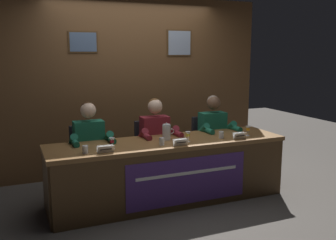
% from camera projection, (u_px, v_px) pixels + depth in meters
% --- Properties ---
extents(ground_plane, '(12.00, 12.00, 0.00)m').
position_uv_depth(ground_plane, '(168.00, 199.00, 4.72)').
color(ground_plane, '#4C4742').
extents(wall_back_panelled, '(4.09, 0.14, 2.60)m').
position_uv_depth(wall_back_panelled, '(133.00, 85.00, 5.72)').
color(wall_back_panelled, brown).
rests_on(wall_back_panelled, ground_plane).
extents(conference_table, '(2.89, 0.76, 0.75)m').
position_uv_depth(conference_table, '(172.00, 162.00, 4.53)').
color(conference_table, brown).
rests_on(conference_table, ground_plane).
extents(chair_left, '(0.44, 0.45, 0.88)m').
position_uv_depth(chair_left, '(88.00, 162.00, 4.82)').
color(chair_left, black).
rests_on(chair_left, ground_plane).
extents(panelist_left, '(0.51, 0.48, 1.21)m').
position_uv_depth(panelist_left, '(90.00, 144.00, 4.59)').
color(panelist_left, black).
rests_on(panelist_left, ground_plane).
extents(nameplate_left, '(0.18, 0.06, 0.08)m').
position_uv_depth(nameplate_left, '(106.00, 149.00, 4.02)').
color(nameplate_left, white).
rests_on(nameplate_left, conference_table).
extents(juice_glass_left, '(0.06, 0.06, 0.12)m').
position_uv_depth(juice_glass_left, '(112.00, 141.00, 4.17)').
color(juice_glass_left, white).
rests_on(juice_glass_left, conference_table).
extents(water_cup_left, '(0.06, 0.06, 0.08)m').
position_uv_depth(water_cup_left, '(85.00, 150.00, 3.99)').
color(water_cup_left, silver).
rests_on(water_cup_left, conference_table).
extents(chair_center, '(0.44, 0.45, 0.88)m').
position_uv_depth(chair_center, '(152.00, 155.00, 5.15)').
color(chair_center, black).
rests_on(chair_center, ground_plane).
extents(panelist_center, '(0.51, 0.48, 1.21)m').
position_uv_depth(panelist_center, '(157.00, 138.00, 4.93)').
color(panelist_center, black).
rests_on(panelist_center, ground_plane).
extents(nameplate_center, '(0.17, 0.06, 0.08)m').
position_uv_depth(nameplate_center, '(181.00, 142.00, 4.33)').
color(nameplate_center, white).
rests_on(nameplate_center, conference_table).
extents(juice_glass_center, '(0.06, 0.06, 0.12)m').
position_uv_depth(juice_glass_center, '(188.00, 135.00, 4.50)').
color(juice_glass_center, white).
rests_on(juice_glass_center, conference_table).
extents(water_cup_center, '(0.06, 0.06, 0.08)m').
position_uv_depth(water_cup_center, '(162.00, 142.00, 4.35)').
color(water_cup_center, silver).
rests_on(water_cup_center, conference_table).
extents(chair_right, '(0.44, 0.45, 0.88)m').
position_uv_depth(chair_right, '(208.00, 149.00, 5.48)').
color(chair_right, black).
rests_on(chair_right, ground_plane).
extents(panelist_right, '(0.51, 0.48, 1.21)m').
position_uv_depth(panelist_right, '(215.00, 133.00, 5.26)').
color(panelist_right, black).
rests_on(panelist_right, ground_plane).
extents(nameplate_right, '(0.16, 0.06, 0.08)m').
position_uv_depth(nameplate_right, '(239.00, 136.00, 4.67)').
color(nameplate_right, white).
rests_on(nameplate_right, conference_table).
extents(juice_glass_right, '(0.06, 0.06, 0.12)m').
position_uv_depth(juice_glass_right, '(248.00, 129.00, 4.83)').
color(juice_glass_right, white).
rests_on(juice_glass_right, conference_table).
extents(water_cup_right, '(0.06, 0.06, 0.08)m').
position_uv_depth(water_cup_right, '(221.00, 135.00, 4.70)').
color(water_cup_right, silver).
rests_on(water_cup_right, conference_table).
extents(water_pitcher_central, '(0.15, 0.10, 0.21)m').
position_uv_depth(water_pitcher_central, '(167.00, 132.00, 4.61)').
color(water_pitcher_central, silver).
rests_on(water_pitcher_central, conference_table).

